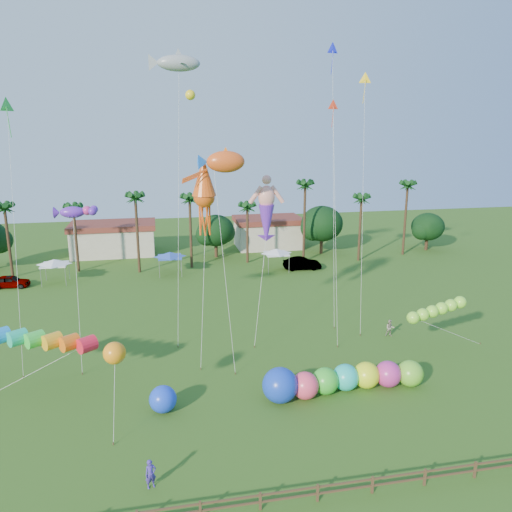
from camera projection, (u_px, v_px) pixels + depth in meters
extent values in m
plane|color=#285116|center=(287.00, 433.00, 31.32)|extent=(160.00, 160.00, 0.00)
cylinder|color=#3A2819|center=(9.00, 243.00, 63.22)|extent=(0.36, 0.36, 9.00)
cylinder|color=#3A2819|center=(76.00, 240.00, 65.76)|extent=(0.36, 0.36, 8.50)
cylinder|color=#3A2819|center=(137.00, 235.00, 65.20)|extent=(0.36, 0.36, 10.00)
cylinder|color=#3A2819|center=(191.00, 234.00, 67.55)|extent=(0.36, 0.36, 9.50)
cylinder|color=#3A2819|center=(247.00, 235.00, 70.21)|extent=(0.36, 0.36, 8.00)
cylinder|color=#3A2819|center=(304.00, 224.00, 70.42)|extent=(0.36, 0.36, 11.00)
cylinder|color=#3A2819|center=(360.00, 230.00, 71.25)|extent=(0.36, 0.36, 9.00)
cylinder|color=#3A2819|center=(405.00, 220.00, 74.49)|extent=(0.36, 0.36, 10.50)
sphere|color=#113814|center=(216.00, 230.00, 73.24)|extent=(5.46, 5.46, 5.46)
sphere|color=#113814|center=(322.00, 224.00, 75.19)|extent=(6.30, 6.30, 6.30)
sphere|color=#113814|center=(428.00, 227.00, 77.72)|extent=(5.04, 5.04, 5.04)
cube|color=beige|center=(114.00, 241.00, 75.63)|extent=(12.00, 7.00, 4.00)
cube|color=beige|center=(268.00, 235.00, 80.21)|extent=(10.00, 7.00, 4.00)
pyramid|color=white|center=(54.00, 262.00, 61.00)|extent=(3.00, 3.00, 0.60)
pyramid|color=blue|center=(170.00, 254.00, 64.62)|extent=(3.00, 3.00, 0.60)
pyramid|color=white|center=(276.00, 251.00, 66.35)|extent=(3.00, 3.00, 0.60)
cube|color=brown|center=(200.00, 510.00, 24.35)|extent=(0.12, 0.12, 1.00)
cube|color=brown|center=(260.00, 501.00, 24.92)|extent=(0.12, 0.12, 1.00)
cube|color=brown|center=(318.00, 493.00, 25.49)|extent=(0.12, 0.12, 1.00)
cube|color=brown|center=(372.00, 485.00, 26.07)|extent=(0.12, 0.12, 1.00)
cube|color=brown|center=(425.00, 477.00, 26.64)|extent=(0.12, 0.12, 1.00)
cube|color=brown|center=(475.00, 470.00, 27.21)|extent=(0.12, 0.12, 1.00)
cube|color=brown|center=(318.00, 487.00, 25.41)|extent=(36.00, 0.08, 0.10)
cube|color=brown|center=(318.00, 494.00, 25.51)|extent=(36.00, 0.08, 0.10)
imported|color=#4C4C54|center=(10.00, 281.00, 59.89)|extent=(4.52, 2.14, 1.49)
imported|color=#4C4C54|center=(302.00, 263.00, 67.50)|extent=(5.16, 2.12, 1.66)
imported|color=#402D9F|center=(151.00, 474.00, 26.42)|extent=(0.69, 0.56, 1.63)
imported|color=gray|center=(390.00, 328.00, 45.79)|extent=(0.91, 0.80, 1.58)
sphere|color=#FF4367|center=(305.00, 386.00, 35.17)|extent=(1.96, 1.96, 1.96)
sphere|color=green|center=(325.00, 381.00, 35.81)|extent=(1.96, 1.96, 1.96)
sphere|color=#1CC6BA|center=(346.00, 377.00, 36.33)|extent=(1.96, 1.96, 1.96)
sphere|color=#E7FF1A|center=(366.00, 375.00, 36.66)|extent=(1.96, 1.96, 1.96)
sphere|color=#C72E8E|center=(388.00, 374.00, 36.82)|extent=(1.96, 1.96, 1.96)
sphere|color=#6DC92C|center=(410.00, 373.00, 36.92)|extent=(1.96, 1.96, 1.96)
sphere|color=blue|center=(280.00, 385.00, 34.68)|extent=(2.61, 2.61, 2.50)
sphere|color=blue|center=(163.00, 399.00, 33.51)|extent=(1.85, 1.85, 1.85)
cylinder|color=red|center=(56.00, 347.00, 35.06)|extent=(8.05, 4.70, 1.14)
cylinder|color=silver|center=(34.00, 372.00, 35.27)|extent=(7.56, 0.17, 3.70)
ellipsoid|color=#8EEF35|center=(413.00, 318.00, 41.07)|extent=(5.74, 2.14, 1.23)
cylinder|color=silver|center=(448.00, 331.00, 42.67)|extent=(7.30, 1.01, 3.46)
cylinder|color=brown|center=(480.00, 343.00, 44.24)|extent=(0.08, 0.08, 0.16)
sphere|color=orange|center=(114.00, 353.00, 30.63)|extent=(1.56, 1.56, 1.39)
cylinder|color=silver|center=(114.00, 399.00, 30.41)|extent=(0.32, 1.81, 5.20)
cylinder|color=brown|center=(113.00, 444.00, 30.16)|extent=(0.08, 0.08, 0.16)
cylinder|color=silver|center=(260.00, 280.00, 43.93)|extent=(1.79, 3.35, 11.30)
cylinder|color=brown|center=(254.00, 347.00, 43.56)|extent=(0.08, 0.08, 0.16)
ellipsoid|color=#E35119|center=(226.00, 162.00, 39.01)|extent=(4.77, 3.07, 1.89)
cylinder|color=silver|center=(231.00, 268.00, 38.92)|extent=(0.12, 4.39, 16.05)
cylinder|color=brown|center=(235.00, 373.00, 38.82)|extent=(0.08, 0.08, 0.16)
ellipsoid|color=gray|center=(179.00, 63.00, 43.77)|extent=(5.26, 2.65, 1.79)
cylinder|color=silver|center=(178.00, 205.00, 43.67)|extent=(1.31, 6.28, 24.14)
cylinder|color=brown|center=(178.00, 347.00, 43.56)|extent=(0.08, 0.08, 0.16)
cone|color=#E35212|center=(204.00, 197.00, 39.97)|extent=(1.98, 1.98, 5.50)
cylinder|color=silver|center=(202.00, 283.00, 39.77)|extent=(1.01, 3.73, 13.25)
cylinder|color=brown|center=(201.00, 369.00, 39.54)|extent=(0.08, 0.08, 0.16)
ellipsoid|color=#6224B8|center=(73.00, 212.00, 40.28)|extent=(3.72, 2.54, 1.33)
cylinder|color=silver|center=(77.00, 292.00, 39.55)|extent=(0.40, 4.79, 12.02)
cylinder|color=brown|center=(82.00, 373.00, 38.79)|extent=(0.08, 0.08, 0.16)
cone|color=red|center=(333.00, 106.00, 41.90)|extent=(1.07, 0.27, 1.06)
cylinder|color=silver|center=(335.00, 229.00, 42.78)|extent=(0.06, 3.52, 20.43)
cylinder|color=brown|center=(338.00, 346.00, 43.63)|extent=(0.08, 0.08, 0.16)
cone|color=yellow|center=(365.00, 79.00, 43.91)|extent=(1.25, 0.67, 1.23)
cylinder|color=silver|center=(363.00, 211.00, 44.99)|extent=(0.71, 3.58, 22.78)
cylinder|color=brown|center=(360.00, 335.00, 46.05)|extent=(0.08, 0.08, 0.16)
cone|color=green|center=(7.00, 106.00, 37.02)|extent=(1.09, 1.25, 1.38)
cylinder|color=silver|center=(15.00, 244.00, 37.65)|extent=(0.16, 3.96, 20.18)
cylinder|color=brown|center=(23.00, 377.00, 38.25)|extent=(0.08, 0.08, 0.16)
cone|color=#1A24ED|center=(333.00, 49.00, 45.83)|extent=(1.34, 0.54, 1.31)
cylinder|color=silver|center=(333.00, 192.00, 46.80)|extent=(0.49, 4.59, 25.63)
cylinder|color=brown|center=(334.00, 327.00, 47.75)|extent=(0.08, 0.08, 0.16)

